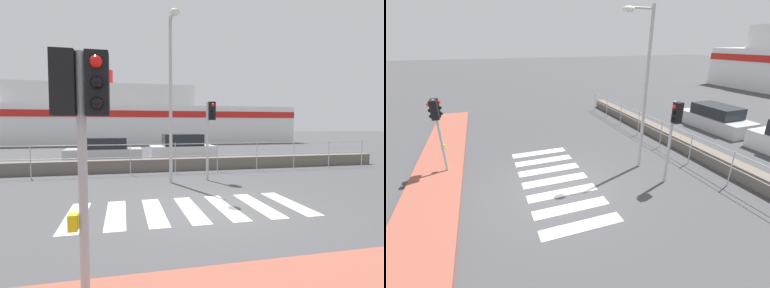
{
  "view_description": "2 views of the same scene",
  "coord_description": "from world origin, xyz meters",
  "views": [
    {
      "loc": [
        -2.21,
        -7.13,
        2.1
      ],
      "look_at": [
        -0.09,
        2.0,
        1.5
      ],
      "focal_mm": 28.0,
      "sensor_mm": 36.0,
      "label": 1
    },
    {
      "loc": [
        7.46,
        -2.12,
        4.74
      ],
      "look_at": [
        -0.87,
        1.0,
        1.2
      ],
      "focal_mm": 24.0,
      "sensor_mm": 36.0,
      "label": 2
    }
  ],
  "objects": [
    {
      "name": "ground_plane",
      "position": [
        0.0,
        0.0,
        0.0
      ],
      "size": [
        160.0,
        160.0,
        0.0
      ],
      "primitive_type": "plane",
      "color": "#424244"
    },
    {
      "name": "crosswalk",
      "position": [
        -0.59,
        0.0,
        0.0
      ],
      "size": [
        5.85,
        2.4,
        0.01
      ],
      "color": "silver",
      "rests_on": "ground_plane"
    },
    {
      "name": "seawall",
      "position": [
        0.0,
        6.48,
        0.27
      ],
      "size": [
        21.26,
        0.55,
        0.55
      ],
      "color": "#6B6056",
      "rests_on": "ground_plane"
    },
    {
      "name": "harbor_fence",
      "position": [
        -0.0,
        5.61,
        0.87
      ],
      "size": [
        19.18,
        0.04,
        1.34
      ],
      "color": "#B2B2B5",
      "rests_on": "ground_plane"
    },
    {
      "name": "traffic_light_near",
      "position": [
        -2.63,
        -3.75,
        2.25
      ],
      "size": [
        0.58,
        0.41,
        2.88
      ],
      "color": "#B2B2B5",
      "rests_on": "ground_plane"
    },
    {
      "name": "traffic_light_far",
      "position": [
        1.0,
        3.68,
        2.17
      ],
      "size": [
        0.34,
        0.32,
        2.96
      ],
      "color": "#B2B2B5",
      "rests_on": "ground_plane"
    },
    {
      "name": "streetlamp",
      "position": [
        -0.52,
        3.3,
        3.69
      ],
      "size": [
        0.32,
        1.22,
        5.92
      ],
      "color": "#B2B2B5",
      "rests_on": "ground_plane"
    },
    {
      "name": "ferry_boat",
      "position": [
        -0.82,
        28.25,
        2.72
      ],
      "size": [
        34.25,
        8.51,
        8.21
      ],
      "color": "white",
      "rests_on": "ground_plane"
    },
    {
      "name": "parked_car_silver",
      "position": [
        -3.26,
        10.48,
        0.58
      ],
      "size": [
        4.17,
        1.77,
        1.37
      ],
      "color": "#BCBCC1",
      "rests_on": "ground_plane"
    },
    {
      "name": "parked_car_white",
      "position": [
        1.28,
        10.48,
        0.66
      ],
      "size": [
        3.85,
        1.8,
        1.55
      ],
      "color": "silver",
      "rests_on": "ground_plane"
    }
  ]
}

